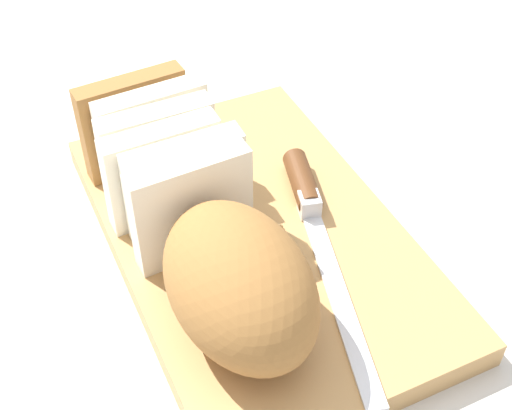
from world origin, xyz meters
TOP-DOWN VIEW (x-y plane):
  - ground_plane at (0.00, 0.00)m, footprint 3.00×3.00m
  - cutting_board at (0.00, 0.00)m, footprint 0.39×0.25m
  - bread_loaf at (-0.02, 0.06)m, footprint 0.32×0.12m
  - bread_knife at (0.00, -0.05)m, footprint 0.27×0.08m
  - crumb_near_knife at (0.05, -0.00)m, footprint 0.01×0.01m
  - crumb_near_loaf at (-0.01, -0.02)m, footprint 0.00×0.00m
  - crumb_stray_left at (0.05, -0.01)m, footprint 0.00×0.00m
  - crumb_stray_right at (0.02, 0.02)m, footprint 0.01×0.01m

SIDE VIEW (x-z plane):
  - ground_plane at x=0.00m, z-range 0.00..0.00m
  - cutting_board at x=0.00m, z-range 0.00..0.03m
  - crumb_stray_left at x=0.05m, z-range 0.03..0.03m
  - crumb_near_loaf at x=-0.01m, z-range 0.03..0.03m
  - crumb_stray_right at x=0.02m, z-range 0.03..0.03m
  - crumb_near_knife at x=0.05m, z-range 0.03..0.03m
  - bread_knife at x=0.00m, z-range 0.02..0.05m
  - bread_loaf at x=-0.02m, z-range 0.03..0.12m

